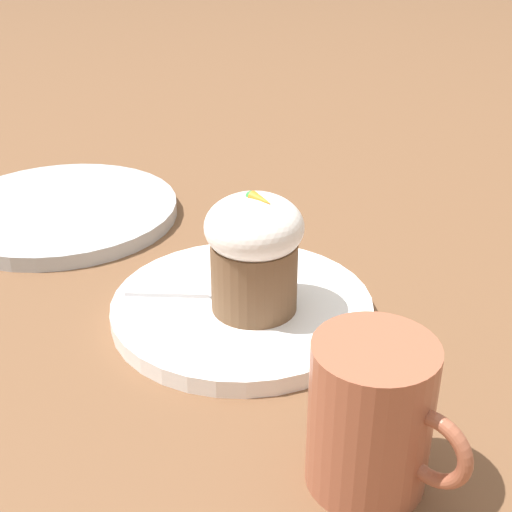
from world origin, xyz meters
The scene contains 6 objects.
ground_plane centered at (0.00, 0.00, 0.00)m, with size 4.00×4.00×0.00m, color brown.
dessert_plate centered at (0.00, 0.00, 0.01)m, with size 0.23×0.23×0.02m.
carrot_cake centered at (0.01, 0.00, 0.07)m, with size 0.08×0.08×0.11m.
spoon centered at (-0.03, -0.01, 0.02)m, with size 0.10×0.09×0.01m.
coffee_cup centered at (0.19, -0.09, 0.05)m, with size 0.11×0.08×0.10m.
side_plate centered at (-0.29, 0.01, 0.01)m, with size 0.26×0.26×0.02m.
Camera 1 is at (0.37, -0.39, 0.34)m, focal length 50.00 mm.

